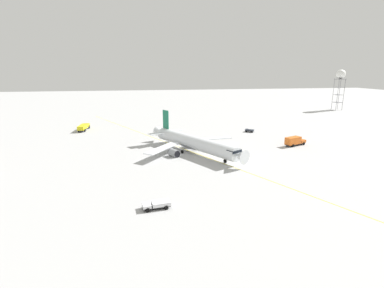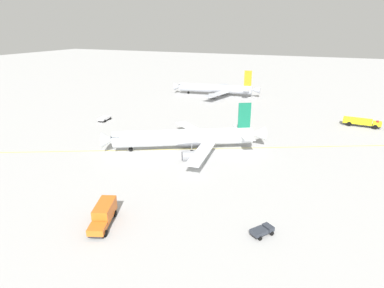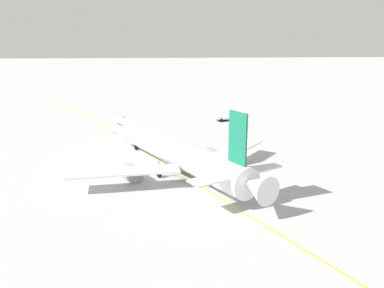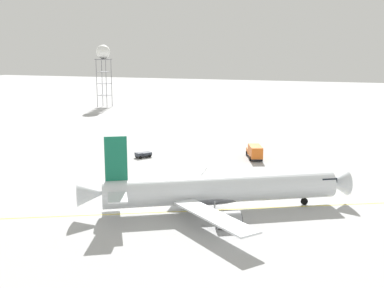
{
  "view_description": "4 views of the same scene",
  "coord_description": "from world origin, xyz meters",
  "px_view_note": "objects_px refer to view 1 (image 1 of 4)",
  "views": [
    {
      "loc": [
        -82.65,
        19.68,
        25.11
      ],
      "look_at": [
        -0.02,
        4.65,
        3.42
      ],
      "focal_mm": 26.73,
      "sensor_mm": 36.0,
      "label": 1
    },
    {
      "loc": [
        35.5,
        -67.92,
        29.82
      ],
      "look_at": [
        4.96,
        2.53,
        2.16
      ],
      "focal_mm": 30.76,
      "sensor_mm": 36.0,
      "label": 2
    },
    {
      "loc": [
        61.19,
        2.47,
        20.65
      ],
      "look_at": [
        2.17,
        6.49,
        4.15
      ],
      "focal_mm": 37.02,
      "sensor_mm": 36.0,
      "label": 3
    },
    {
      "loc": [
        -16.63,
        70.36,
        23.9
      ],
      "look_at": [
        13.34,
        -15.04,
        5.94
      ],
      "focal_mm": 44.89,
      "sensor_mm": 36.0,
      "label": 4
    }
  ],
  "objects_px": {
    "airliner_main": "(193,143)",
    "baggage_truck_truck": "(249,130)",
    "fire_tender_truck": "(84,127)",
    "pushback_tug_truck": "(157,204)",
    "catering_truck_truck": "(294,141)",
    "radar_tower": "(341,76)"
  },
  "relations": [
    {
      "from": "baggage_truck_truck",
      "to": "radar_tower",
      "type": "bearing_deg",
      "value": -110.44
    },
    {
      "from": "airliner_main",
      "to": "fire_tender_truck",
      "type": "xyz_separation_m",
      "value": [
        42.09,
        40.33,
        -1.51
      ]
    },
    {
      "from": "baggage_truck_truck",
      "to": "fire_tender_truck",
      "type": "height_order",
      "value": "fire_tender_truck"
    },
    {
      "from": "pushback_tug_truck",
      "to": "airliner_main",
      "type": "bearing_deg",
      "value": -117.59
    },
    {
      "from": "pushback_tug_truck",
      "to": "fire_tender_truck",
      "type": "xyz_separation_m",
      "value": [
        78.04,
        26.67,
        0.73
      ]
    },
    {
      "from": "airliner_main",
      "to": "fire_tender_truck",
      "type": "distance_m",
      "value": 58.32
    },
    {
      "from": "airliner_main",
      "to": "catering_truck_truck",
      "type": "relative_size",
      "value": 4.41
    },
    {
      "from": "radar_tower",
      "to": "fire_tender_truck",
      "type": "bearing_deg",
      "value": 104.75
    },
    {
      "from": "pushback_tug_truck",
      "to": "radar_tower",
      "type": "relative_size",
      "value": 0.21
    },
    {
      "from": "pushback_tug_truck",
      "to": "fire_tender_truck",
      "type": "bearing_deg",
      "value": -77.91
    },
    {
      "from": "pushback_tug_truck",
      "to": "fire_tender_truck",
      "type": "relative_size",
      "value": 0.49
    },
    {
      "from": "radar_tower",
      "to": "airliner_main",
      "type": "bearing_deg",
      "value": 126.43
    },
    {
      "from": "pushback_tug_truck",
      "to": "radar_tower",
      "type": "bearing_deg",
      "value": -143.38
    },
    {
      "from": "catering_truck_truck",
      "to": "baggage_truck_truck",
      "type": "relative_size",
      "value": 2.21
    },
    {
      "from": "airliner_main",
      "to": "baggage_truck_truck",
      "type": "bearing_deg",
      "value": 102.52
    },
    {
      "from": "airliner_main",
      "to": "radar_tower",
      "type": "xyz_separation_m",
      "value": [
        81.93,
        -110.98,
        18.67
      ]
    },
    {
      "from": "airliner_main",
      "to": "radar_tower",
      "type": "height_order",
      "value": "radar_tower"
    },
    {
      "from": "fire_tender_truck",
      "to": "catering_truck_truck",
      "type": "bearing_deg",
      "value": -113.34
    },
    {
      "from": "pushback_tug_truck",
      "to": "catering_truck_truck",
      "type": "bearing_deg",
      "value": -149.24
    },
    {
      "from": "baggage_truck_truck",
      "to": "radar_tower",
      "type": "distance_m",
      "value": 101.72
    },
    {
      "from": "airliner_main",
      "to": "pushback_tug_truck",
      "type": "bearing_deg",
      "value": -50.21
    },
    {
      "from": "pushback_tug_truck",
      "to": "baggage_truck_truck",
      "type": "relative_size",
      "value": 1.39
    }
  ]
}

